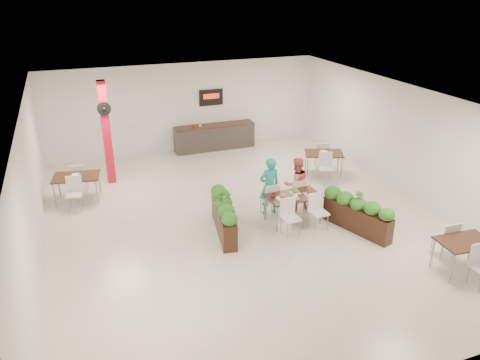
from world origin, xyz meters
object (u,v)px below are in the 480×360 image
at_px(diner_woman, 296,184).
at_px(planter_right, 357,213).
at_px(main_table, 293,199).
at_px(red_column, 106,132).
at_px(side_table_b, 324,156).
at_px(side_table_a, 76,180).
at_px(side_table_c, 464,246).
at_px(planter_left, 224,213).
at_px(service_counter, 214,136).
at_px(diner_man, 269,186).

bearing_deg(diner_woman, planter_right, 115.39).
bearing_deg(diner_woman, main_table, 55.77).
relative_size(red_column, main_table, 1.92).
height_order(main_table, planter_right, planter_right).
bearing_deg(side_table_b, diner_woman, -113.06).
relative_size(side_table_a, side_table_c, 1.01).
relative_size(planter_left, side_table_b, 1.28).
xyz_separation_m(main_table, side_table_b, (2.39, 2.58, -0.01)).
xyz_separation_m(diner_woman, side_table_c, (1.98, -4.00, -0.13)).
xyz_separation_m(service_counter, side_table_c, (2.54, -9.58, 0.13)).
bearing_deg(side_table_b, main_table, -110.05).
height_order(diner_woman, side_table_c, diner_woman).
xyz_separation_m(diner_man, planter_left, (-1.48, -0.55, -0.27)).
height_order(service_counter, side_table_b, service_counter).
xyz_separation_m(planter_left, planter_right, (3.15, -1.12, -0.02)).
height_order(main_table, side_table_c, same).
xyz_separation_m(diner_woman, side_table_a, (-5.60, 2.70, -0.12)).
distance_m(main_table, side_table_c, 4.12).
height_order(red_column, diner_man, red_column).
bearing_deg(side_table_a, planter_left, -34.32).
distance_m(red_column, diner_woman, 5.94).
relative_size(main_table, diner_woman, 1.11).
relative_size(planter_right, side_table_a, 1.18).
bearing_deg(planter_left, side_table_b, 30.14).
relative_size(red_column, side_table_a, 1.92).
height_order(service_counter, diner_man, service_counter).
relative_size(diner_woman, side_table_b, 0.91).
xyz_separation_m(main_table, side_table_a, (-5.19, 3.35, -0.00)).
xyz_separation_m(diner_man, side_table_a, (-4.80, 2.70, -0.16)).
xyz_separation_m(planter_left, side_table_c, (4.26, -3.45, 0.09)).
height_order(diner_man, side_table_b, diner_man).
height_order(main_table, diner_woman, diner_woman).
bearing_deg(side_table_b, diner_man, -122.55).
height_order(main_table, side_table_b, same).
xyz_separation_m(diner_woman, planter_right, (0.87, -1.67, -0.24)).
relative_size(red_column, diner_man, 2.00).
distance_m(planter_right, side_table_c, 2.59).
height_order(diner_woman, planter_right, diner_woman).
bearing_deg(planter_left, side_table_a, 135.61).
distance_m(service_counter, planter_right, 7.38).
bearing_deg(diner_woman, red_column, -41.38).
height_order(service_counter, main_table, service_counter).
distance_m(planter_left, side_table_c, 5.49).
bearing_deg(diner_man, planter_left, 18.20).
bearing_deg(main_table, planter_left, 176.83).
xyz_separation_m(red_column, diner_woman, (4.56, -3.71, -0.89)).
bearing_deg(main_table, red_column, 133.52).
bearing_deg(planter_right, side_table_a, 145.99).
height_order(main_table, side_table_a, same).
bearing_deg(diner_man, side_table_b, -147.54).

